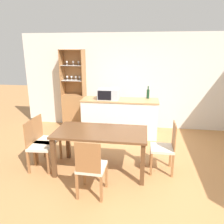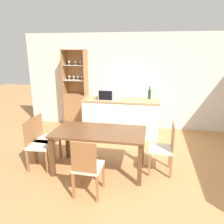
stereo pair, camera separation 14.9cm
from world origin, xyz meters
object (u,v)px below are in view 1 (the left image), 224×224
at_px(wine_bottle, 148,94).
at_px(dining_chair_side_right_far, 165,147).
at_px(dining_chair_side_left_near, 39,145).
at_px(dining_chair_head_near, 91,167).
at_px(display_cabinet, 75,104).
at_px(microwave, 109,94).
at_px(dining_table, 101,136).
at_px(dining_chair_side_left_far, 45,140).

bearing_deg(wine_bottle, dining_chair_side_right_far, -80.53).
bearing_deg(dining_chair_side_right_far, dining_chair_side_left_near, 96.50).
relative_size(dining_chair_head_near, dining_chair_side_left_near, 1.00).
height_order(display_cabinet, microwave, display_cabinet).
height_order(dining_chair_side_left_near, wine_bottle, wine_bottle).
bearing_deg(dining_table, dining_chair_head_near, -90.09).
bearing_deg(dining_chair_side_left_near, dining_chair_side_right_far, 92.31).
xyz_separation_m(dining_chair_side_left_near, microwave, (0.98, 1.86, 0.60)).
xyz_separation_m(dining_table, dining_chair_side_left_near, (-1.12, -0.13, -0.19)).
bearing_deg(dining_chair_side_left_far, dining_chair_side_left_near, 3.82).
bearing_deg(dining_chair_head_near, display_cabinet, 113.50).
distance_m(dining_chair_side_right_far, microwave, 2.13).
relative_size(dining_table, dining_chair_side_left_far, 1.75).
xyz_separation_m(dining_chair_head_near, dining_chair_side_left_far, (-1.12, 0.86, 0.00)).
bearing_deg(dining_table, microwave, 94.80).
bearing_deg(display_cabinet, wine_bottle, -8.33).
bearing_deg(dining_chair_side_left_far, dining_table, 87.31).
distance_m(dining_chair_head_near, dining_chair_side_left_far, 1.41).
bearing_deg(display_cabinet, dining_chair_side_left_near, -87.94).
bearing_deg(dining_table, dining_chair_side_left_far, 173.49).
distance_m(dining_chair_side_left_near, dining_chair_side_right_far, 2.26).
xyz_separation_m(dining_chair_side_right_far, wine_bottle, (-0.30, 1.83, 0.59)).
distance_m(display_cabinet, wine_bottle, 2.09).
bearing_deg(microwave, dining_table, -85.20).
height_order(display_cabinet, dining_chair_side_right_far, display_cabinet).
xyz_separation_m(dining_chair_side_left_far, microwave, (0.98, 1.60, 0.60)).
bearing_deg(dining_chair_side_right_far, dining_table, 96.42).
bearing_deg(dining_chair_side_left_far, dining_chair_head_near, 56.29).
bearing_deg(dining_chair_side_left_far, display_cabinet, -173.87).
distance_m(dining_table, dining_chair_head_near, 0.76).
height_order(dining_chair_head_near, dining_chair_side_left_near, same).
bearing_deg(microwave, dining_chair_head_near, -86.65).
distance_m(dining_chair_side_left_near, microwave, 2.18).
xyz_separation_m(display_cabinet, dining_chair_side_right_far, (2.33, -2.12, -0.17)).
distance_m(dining_chair_head_near, dining_chair_side_right_far, 1.41).
bearing_deg(dining_chair_side_left_near, microwave, 148.13).
relative_size(dining_chair_head_near, dining_chair_side_right_far, 1.00).
height_order(dining_table, wine_bottle, wine_bottle).
bearing_deg(display_cabinet, dining_chair_head_near, -67.98).
height_order(display_cabinet, dining_chair_head_near, display_cabinet).
distance_m(dining_chair_head_near, wine_bottle, 2.87).
bearing_deg(dining_chair_side_left_near, dining_chair_head_near, 57.53).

